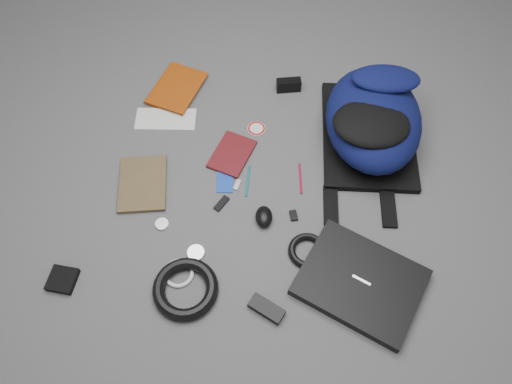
% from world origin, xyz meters
% --- Properties ---
extents(ground, '(4.00, 4.00, 0.00)m').
position_xyz_m(ground, '(0.00, 0.00, 0.00)').
color(ground, '#4F4F51').
rests_on(ground, ground).
extents(backpack, '(0.44, 0.58, 0.22)m').
position_xyz_m(backpack, '(0.36, 0.33, 0.11)').
color(backpack, black).
rests_on(backpack, ground).
extents(laptop, '(0.44, 0.39, 0.04)m').
position_xyz_m(laptop, '(0.39, -0.26, 0.02)').
color(laptop, black).
rests_on(laptop, ground).
extents(textbook_red, '(0.21, 0.26, 0.03)m').
position_xyz_m(textbook_red, '(-0.50, 0.43, 0.01)').
color(textbook_red, '#843007').
rests_on(textbook_red, ground).
extents(comic_book, '(0.22, 0.26, 0.02)m').
position_xyz_m(comic_book, '(-0.48, -0.06, 0.01)').
color(comic_book, '#9E820B').
rests_on(comic_book, ground).
extents(envelope, '(0.25, 0.15, 0.00)m').
position_xyz_m(envelope, '(-0.41, 0.26, 0.00)').
color(envelope, silver).
rests_on(envelope, ground).
extents(dvd_case, '(0.16, 0.20, 0.01)m').
position_xyz_m(dvd_case, '(-0.12, 0.15, 0.01)').
color(dvd_case, '#440D10').
rests_on(dvd_case, ground).
extents(compact_camera, '(0.10, 0.06, 0.05)m').
position_xyz_m(compact_camera, '(0.03, 0.51, 0.03)').
color(compact_camera, black).
rests_on(compact_camera, ground).
extents(sticker_disc, '(0.09, 0.09, 0.00)m').
position_xyz_m(sticker_disc, '(-0.06, 0.29, 0.00)').
color(sticker_disc, silver).
rests_on(sticker_disc, ground).
extents(pen_teal, '(0.02, 0.13, 0.01)m').
position_xyz_m(pen_teal, '(-0.04, 0.05, 0.00)').
color(pen_teal, '#0D6B7B').
rests_on(pen_teal, ground).
extents(pen_red, '(0.03, 0.13, 0.01)m').
position_xyz_m(pen_red, '(0.14, 0.10, 0.00)').
color(pen_red, '#A80C2B').
rests_on(pen_red, ground).
extents(id_badge, '(0.08, 0.10, 0.00)m').
position_xyz_m(id_badge, '(-0.12, 0.03, 0.00)').
color(id_badge, '#173FB2').
rests_on(id_badge, ground).
extents(usb_black, '(0.05, 0.07, 0.01)m').
position_xyz_m(usb_black, '(-0.11, -0.06, 0.01)').
color(usb_black, black).
rests_on(usb_black, ground).
extents(usb_silver, '(0.02, 0.05, 0.01)m').
position_xyz_m(usb_silver, '(-0.07, 0.02, 0.00)').
color(usb_silver, silver).
rests_on(usb_silver, ground).
extents(key_fob, '(0.04, 0.04, 0.01)m').
position_xyz_m(key_fob, '(0.14, -0.06, 0.01)').
color(key_fob, black).
rests_on(key_fob, ground).
extents(mouse, '(0.08, 0.09, 0.04)m').
position_xyz_m(mouse, '(0.05, -0.09, 0.02)').
color(mouse, black).
rests_on(mouse, ground).
extents(headphone_left, '(0.05, 0.05, 0.01)m').
position_xyz_m(headphone_left, '(-0.29, -0.18, 0.01)').
color(headphone_left, silver).
rests_on(headphone_left, ground).
extents(headphone_right, '(0.06, 0.06, 0.01)m').
position_xyz_m(headphone_right, '(-0.15, -0.26, 0.01)').
color(headphone_right, silver).
rests_on(headphone_right, ground).
extents(cable_coil, '(0.15, 0.15, 0.02)m').
position_xyz_m(cable_coil, '(0.21, -0.18, 0.01)').
color(cable_coil, black).
rests_on(cable_coil, ground).
extents(power_brick, '(0.12, 0.08, 0.03)m').
position_xyz_m(power_brick, '(0.12, -0.40, 0.01)').
color(power_brick, black).
rests_on(power_brick, ground).
extents(power_cord_coil, '(0.26, 0.26, 0.04)m').
position_xyz_m(power_cord_coil, '(-0.14, -0.39, 0.02)').
color(power_cord_coil, black).
rests_on(power_cord_coil, ground).
extents(pouch, '(0.09, 0.09, 0.02)m').
position_xyz_m(pouch, '(-0.54, -0.44, 0.01)').
color(pouch, black).
rests_on(pouch, ground).
extents(white_cable_coil, '(0.13, 0.13, 0.01)m').
position_xyz_m(white_cable_coil, '(-0.18, -0.34, 0.01)').
color(white_cable_coil, silver).
rests_on(white_cable_coil, ground).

